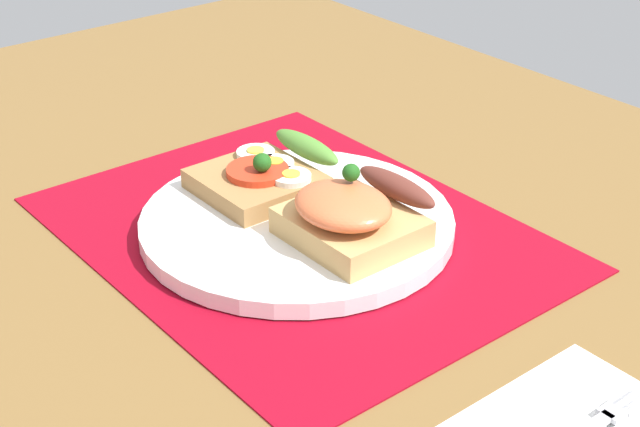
{
  "coord_description": "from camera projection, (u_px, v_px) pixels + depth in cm",
  "views": [
    {
      "loc": [
        55.21,
        -42.14,
        39.8
      ],
      "look_at": [
        3.0,
        0.0,
        3.18
      ],
      "focal_mm": 54.59,
      "sensor_mm": 36.0,
      "label": 1
    }
  ],
  "objects": [
    {
      "name": "sandwich_egg_tomato",
      "position": [
        269.0,
        173.0,
        0.83
      ],
      "size": [
        9.44,
        10.64,
        3.89
      ],
      "color": "#A27543",
      "rests_on": "plate"
    },
    {
      "name": "placemat",
      "position": [
        297.0,
        232.0,
        0.8
      ],
      "size": [
        40.57,
        31.37,
        0.3
      ],
      "primitive_type": "cube",
      "color": "maroon",
      "rests_on": "ground_plane"
    },
    {
      "name": "ground_plane",
      "position": [
        297.0,
        250.0,
        0.81
      ],
      "size": [
        120.0,
        90.0,
        3.2
      ],
      "primitive_type": "cube",
      "color": "brown"
    },
    {
      "name": "plate",
      "position": [
        297.0,
        223.0,
        0.8
      ],
      "size": [
        25.72,
        25.72,
        1.38
      ],
      "primitive_type": "cylinder",
      "color": "white",
      "rests_on": "placemat"
    },
    {
      "name": "sandwich_salmon",
      "position": [
        354.0,
        214.0,
        0.75
      ],
      "size": [
        9.9,
        10.08,
        6.01
      ],
      "color": "tan",
      "rests_on": "plate"
    }
  ]
}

